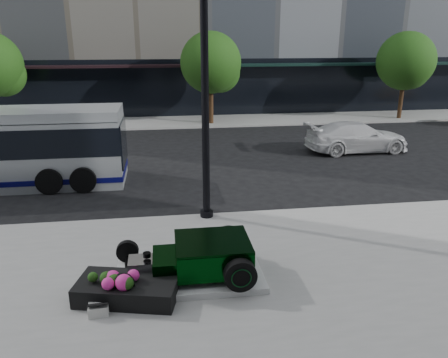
{
  "coord_description": "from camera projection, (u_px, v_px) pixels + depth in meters",
  "views": [
    {
      "loc": [
        -2.14,
        -14.85,
        5.55
      ],
      "look_at": [
        -0.28,
        -1.83,
        1.2
      ],
      "focal_mm": 35.0,
      "sensor_mm": 36.0,
      "label": 1
    }
  ],
  "objects": [
    {
      "name": "sidewalk_far",
      "position": [
        195.0,
        121.0,
        29.13
      ],
      "size": [
        70.0,
        4.0,
        0.12
      ],
      "primitive_type": "cube",
      "color": "gray",
      "rests_on": "ground"
    },
    {
      "name": "white_sedan",
      "position": [
        357.0,
        137.0,
        21.66
      ],
      "size": [
        5.16,
        2.26,
        1.48
      ],
      "primitive_type": "imported",
      "rotation": [
        0.0,
        0.0,
        1.61
      ],
      "color": "silver",
      "rests_on": "ground"
    },
    {
      "name": "lamppost",
      "position": [
        205.0,
        108.0,
        12.69
      ],
      "size": [
        0.41,
        0.41,
        7.39
      ],
      "color": "black",
      "rests_on": "sidewalk_near"
    },
    {
      "name": "ground",
      "position": [
        225.0,
        194.0,
        15.99
      ],
      "size": [
        120.0,
        120.0,
        0.0
      ],
      "primitive_type": "plane",
      "color": "black",
      "rests_on": "ground"
    },
    {
      "name": "flower_planter",
      "position": [
        127.0,
        288.0,
        9.39
      ],
      "size": [
        2.33,
        1.54,
        0.69
      ],
      "color": "black",
      "rests_on": "sidewalk_near"
    },
    {
      "name": "hot_rod",
      "position": [
        203.0,
        256.0,
        10.08
      ],
      "size": [
        3.22,
        2.0,
        0.81
      ],
      "color": "black",
      "rests_on": "display_plinth"
    },
    {
      "name": "street_trees",
      "position": [
        213.0,
        65.0,
        27.24
      ],
      "size": [
        29.8,
        3.8,
        5.7
      ],
      "color": "black",
      "rests_on": "sidewalk_far"
    },
    {
      "name": "display_plinth",
      "position": [
        189.0,
        276.0,
        10.19
      ],
      "size": [
        3.4,
        1.8,
        0.15
      ],
      "primitive_type": "cube",
      "color": "silver",
      "rests_on": "sidewalk_near"
    },
    {
      "name": "info_plaque",
      "position": [
        99.0,
        309.0,
        8.88
      ],
      "size": [
        0.42,
        0.33,
        0.31
      ],
      "color": "silver",
      "rests_on": "sidewalk_near"
    }
  ]
}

